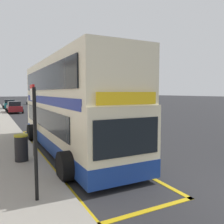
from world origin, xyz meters
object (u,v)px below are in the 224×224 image
at_px(parked_car_grey_ahead, 40,102).
at_px(parked_car_maroon_far, 14,107).
at_px(bus_stop_sign, 35,134).
at_px(litter_bin, 21,148).
at_px(parked_car_teal_distant, 9,104).
at_px(double_decker_bus, 69,109).
at_px(parked_car_white_across, 32,101).

relative_size(parked_car_grey_ahead, parked_car_maroon_far, 1.00).
distance_m(bus_stop_sign, litter_bin, 3.93).
height_order(bus_stop_sign, parked_car_teal_distant, bus_stop_sign).
relative_size(double_decker_bus, parked_car_teal_distant, 2.65).
distance_m(double_decker_bus, parked_car_maroon_far, 23.55).
distance_m(double_decker_bus, parked_car_white_across, 46.51).
relative_size(double_decker_bus, bus_stop_sign, 3.77).
bearing_deg(parked_car_grey_ahead, parked_car_maroon_far, -109.46).
xyz_separation_m(parked_car_white_across, parked_car_maroon_far, (-5.73, -22.69, 0.00)).
xyz_separation_m(parked_car_maroon_far, litter_bin, (-1.82, -24.87, -0.12)).
height_order(double_decker_bus, parked_car_teal_distant, double_decker_bus).
bearing_deg(parked_car_teal_distant, parked_car_maroon_far, 90.10).
distance_m(parked_car_grey_ahead, parked_car_maroon_far, 16.15).
bearing_deg(parked_car_white_across, bus_stop_sign, 83.23).
xyz_separation_m(parked_car_teal_distant, parked_car_grey_ahead, (6.13, 6.41, 0.00)).
bearing_deg(parked_car_teal_distant, parked_car_grey_ahead, -133.90).
distance_m(parked_car_white_across, parked_car_maroon_far, 23.41).
bearing_deg(parked_car_grey_ahead, double_decker_bus, -95.41).
bearing_deg(parked_car_white_across, parked_car_teal_distant, 69.49).
bearing_deg(double_decker_bus, bus_stop_sign, -115.86).
xyz_separation_m(parked_car_teal_distant, parked_car_maroon_far, (0.04, -8.54, 0.00)).
bearing_deg(bus_stop_sign, double_decker_bus, 64.14).
height_order(parked_car_grey_ahead, parked_car_maroon_far, same).
relative_size(bus_stop_sign, parked_car_white_across, 0.70).
bearing_deg(parked_car_maroon_far, parked_car_grey_ahead, -110.57).
height_order(double_decker_bus, parked_car_white_across, double_decker_bus).
xyz_separation_m(bus_stop_sign, parked_car_teal_distant, (1.84, 37.17, -1.04)).
height_order(double_decker_bus, parked_car_maroon_far, double_decker_bus).
bearing_deg(parked_car_grey_ahead, bus_stop_sign, -97.65).
height_order(bus_stop_sign, litter_bin, bus_stop_sign).
relative_size(parked_car_white_across, parked_car_maroon_far, 1.00).
xyz_separation_m(bus_stop_sign, parked_car_maroon_far, (1.88, 28.63, -1.04)).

